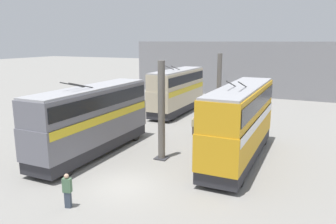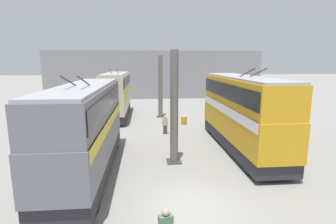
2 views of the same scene
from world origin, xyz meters
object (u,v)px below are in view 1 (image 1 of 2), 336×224
(bus_left_near, at_px, (240,119))
(person_aisle_foreground, at_px, (67,190))
(person_aisle_midway, at_px, (194,125))
(bus_right_far, at_px, (177,89))
(bus_right_mid, at_px, (92,116))
(oil_drum, at_px, (227,124))

(bus_left_near, xyz_separation_m, person_aisle_foreground, (-10.05, 6.04, -1.96))
(person_aisle_foreground, distance_m, person_aisle_midway, 14.56)
(bus_right_far, xyz_separation_m, person_aisle_foreground, (-22.05, -3.73, -1.83))
(bus_right_far, bearing_deg, bus_left_near, -140.87)
(bus_right_mid, distance_m, person_aisle_midway, 9.23)
(bus_right_far, relative_size, person_aisle_foreground, 5.85)
(bus_left_near, xyz_separation_m, person_aisle_midway, (4.47, 4.92, -2.06))
(bus_left_near, distance_m, bus_right_mid, 10.26)
(bus_right_mid, relative_size, person_aisle_foreground, 6.27)
(bus_right_far, bearing_deg, bus_right_mid, -180.00)
(bus_left_near, bearing_deg, oil_drum, 20.24)
(bus_right_far, height_order, person_aisle_foreground, bus_right_far)
(person_aisle_midway, bearing_deg, oil_drum, -44.52)
(person_aisle_foreground, bearing_deg, bus_left_near, -46.54)
(bus_right_far, xyz_separation_m, person_aisle_midway, (-7.53, -4.84, -1.93))
(person_aisle_foreground, bearing_deg, oil_drum, -25.79)
(bus_left_near, bearing_deg, person_aisle_midway, 47.73)
(oil_drum, bearing_deg, bus_left_near, -159.76)
(bus_right_mid, xyz_separation_m, oil_drum, (10.82, -6.93, -2.38))
(person_aisle_foreground, relative_size, person_aisle_midway, 1.10)
(oil_drum, bearing_deg, bus_right_mid, 147.36)
(bus_right_far, height_order, oil_drum, bus_right_far)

